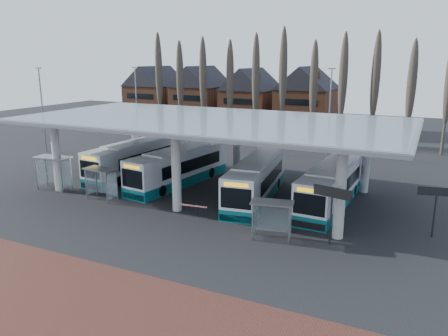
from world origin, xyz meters
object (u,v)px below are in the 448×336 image
at_px(bus_1, 179,167).
at_px(bus_3, 331,186).
at_px(bus_0, 137,159).
at_px(bus_2, 256,180).
at_px(shelter_0, 54,165).
at_px(shelter_1, 102,177).
at_px(shelter_2, 272,211).

relative_size(bus_1, bus_3, 1.03).
bearing_deg(bus_0, bus_2, -4.44).
relative_size(bus_1, shelter_0, 3.70).
distance_m(bus_0, shelter_0, 7.87).
height_order(bus_3, shelter_1, bus_3).
height_order(bus_1, shelter_1, bus_1).
distance_m(bus_0, shelter_1, 7.72).
relative_size(bus_2, bus_3, 1.02).
bearing_deg(bus_2, shelter_0, -171.31).
height_order(bus_2, bus_3, bus_2).
xyz_separation_m(bus_1, bus_3, (13.84, -0.11, -0.03)).
height_order(bus_1, bus_2, bus_1).
bearing_deg(bus_3, bus_2, -168.94).
xyz_separation_m(shelter_1, shelter_2, (15.17, -1.67, -0.08)).
xyz_separation_m(bus_1, shelter_1, (-3.29, -6.57, 0.31)).
bearing_deg(shelter_1, bus_2, 32.33).
height_order(bus_0, bus_2, bus_0).
distance_m(bus_3, shelter_2, 8.37).
bearing_deg(bus_0, shelter_1, -70.47).
bearing_deg(bus_1, shelter_1, -109.47).
relative_size(bus_1, bus_2, 1.01).
bearing_deg(shelter_1, shelter_2, -0.12).
height_order(bus_3, shelter_2, bus_3).
distance_m(shelter_0, shelter_2, 20.98).
relative_size(bus_0, shelter_1, 4.22).
relative_size(bus_0, shelter_0, 3.74).
height_order(bus_2, shelter_2, bus_2).
bearing_deg(shelter_0, shelter_1, -10.26).
bearing_deg(bus_3, shelter_0, -163.27).
xyz_separation_m(bus_1, shelter_0, (-8.99, -6.12, 0.56)).
bearing_deg(shelter_2, bus_1, 133.02).
xyz_separation_m(bus_2, shelter_1, (-11.24, -5.52, 0.33)).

